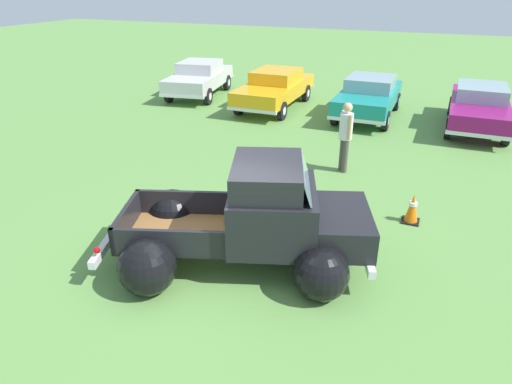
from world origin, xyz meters
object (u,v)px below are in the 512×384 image
vintage_pickup_truck (257,225)px  show_car_1 (275,87)px  show_car_0 (199,77)px  lane_cone_1 (253,192)px  spectator_0 (346,133)px  show_car_2 (369,95)px  show_car_3 (479,105)px  lane_cone_0 (412,209)px

vintage_pickup_truck → show_car_1: size_ratio=1.08×
show_car_0 → show_car_1: same height
vintage_pickup_truck → show_car_0: size_ratio=1.12×
show_car_0 → lane_cone_1: (6.16, -8.72, -0.47)m
spectator_0 → lane_cone_1: size_ratio=2.92×
show_car_0 → show_car_2: 7.31m
show_car_0 → show_car_2: (7.29, -0.55, 0.00)m
vintage_pickup_truck → lane_cone_1: size_ratio=7.93×
show_car_0 → show_car_3: 10.96m
vintage_pickup_truck → spectator_0: size_ratio=2.72×
vintage_pickup_truck → show_car_1: bearing=89.5°
show_car_0 → show_car_3: same height
lane_cone_1 → show_car_1: bearing=107.0°
show_car_2 → show_car_0: bearing=-94.1°
show_car_1 → lane_cone_1: show_car_1 is taller
show_car_0 → show_car_3: size_ratio=0.94×
show_car_1 → show_car_3: 7.27m
show_car_1 → lane_cone_1: (2.48, -8.11, -0.47)m
vintage_pickup_truck → show_car_1: 10.75m
show_car_0 → show_car_1: bearing=71.3°
spectator_0 → show_car_0: bearing=104.4°
lane_cone_0 → lane_cone_1: same height
show_car_2 → lane_cone_1: (-1.13, -8.18, -0.47)m
show_car_0 → spectator_0: bearing=42.4°
vintage_pickup_truck → lane_cone_1: bearing=95.9°
show_car_0 → lane_cone_1: bearing=25.9°
lane_cone_1 → show_car_0: bearing=125.2°
show_car_2 → show_car_3: (3.66, -0.01, 0.00)m
show_car_0 → lane_cone_1: 10.69m
spectator_0 → lane_cone_0: 3.02m
show_car_1 → spectator_0: (3.93, -5.41, 0.28)m
vintage_pickup_truck → show_car_1: (-3.45, 10.19, 0.03)m
show_car_0 → spectator_0: spectator_0 is taller
show_car_3 → lane_cone_0: (-1.39, -7.65, -0.47)m
show_car_2 → lane_cone_1: size_ratio=6.97×
show_car_2 → spectator_0: spectator_0 is taller
show_car_2 → vintage_pickup_truck: bearing=-0.7°
show_car_3 → spectator_0: 6.41m
vintage_pickup_truck → show_car_2: size_ratio=1.14×
show_car_0 → spectator_0: 9.71m
show_car_3 → lane_cone_1: 9.48m
show_car_1 → show_car_3: bearing=90.7°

